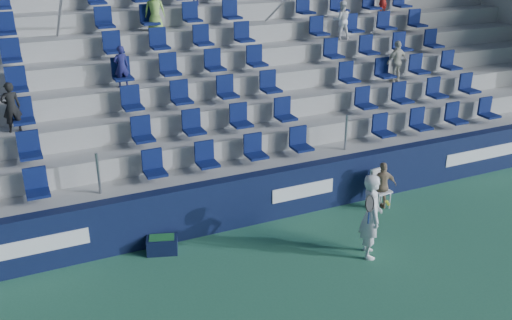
{
  "coord_description": "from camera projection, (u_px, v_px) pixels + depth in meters",
  "views": [
    {
      "loc": [
        -4.51,
        -7.48,
        6.39
      ],
      "look_at": [
        0.2,
        2.8,
        1.7
      ],
      "focal_mm": 40.0,
      "sensor_mm": 36.0,
      "label": 1
    }
  ],
  "objects": [
    {
      "name": "line_judge_chair",
      "position": [
        379.0,
        185.0,
        13.79
      ],
      "size": [
        0.45,
        0.46,
        0.96
      ],
      "color": "white",
      "rests_on": "ground"
    },
    {
      "name": "grandstand",
      "position": [
        172.0,
        82.0,
        16.57
      ],
      "size": [
        24.0,
        8.17,
        6.63
      ],
      "color": "#A1A09B",
      "rests_on": "ground"
    },
    {
      "name": "sponsor_wall",
      "position": [
        242.0,
        201.0,
        12.88
      ],
      "size": [
        24.0,
        0.32,
        1.2
      ],
      "color": "#10193B",
      "rests_on": "ground"
    },
    {
      "name": "line_judge",
      "position": [
        382.0,
        186.0,
        13.64
      ],
      "size": [
        0.75,
        0.45,
        1.19
      ],
      "primitive_type": "imported",
      "rotation": [
        0.0,
        0.0,
        2.9
      ],
      "color": "tan",
      "rests_on": "ground"
    },
    {
      "name": "ball_bin",
      "position": [
        162.0,
        244.0,
        11.93
      ],
      "size": [
        0.73,
        0.59,
        0.36
      ],
      "color": "#0E1533",
      "rests_on": "ground"
    },
    {
      "name": "ground",
      "position": [
        310.0,
        300.0,
        10.46
      ],
      "size": [
        70.0,
        70.0,
        0.0
      ],
      "primitive_type": "plane",
      "color": "#317453",
      "rests_on": "ground"
    },
    {
      "name": "tennis_player",
      "position": [
        371.0,
        216.0,
        11.56
      ],
      "size": [
        0.74,
        0.78,
        1.82
      ],
      "color": "silver",
      "rests_on": "ground"
    }
  ]
}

